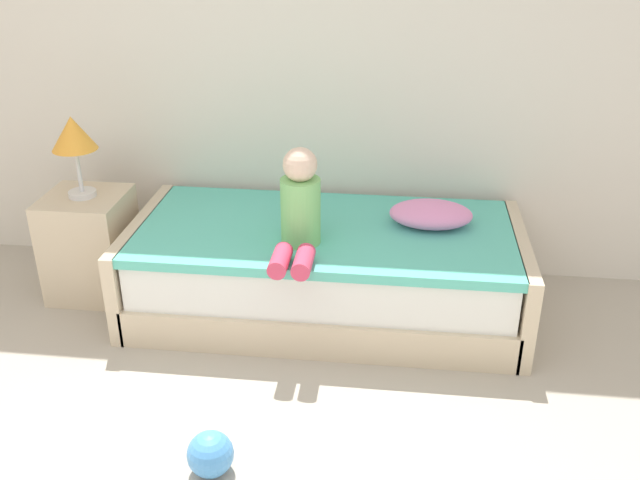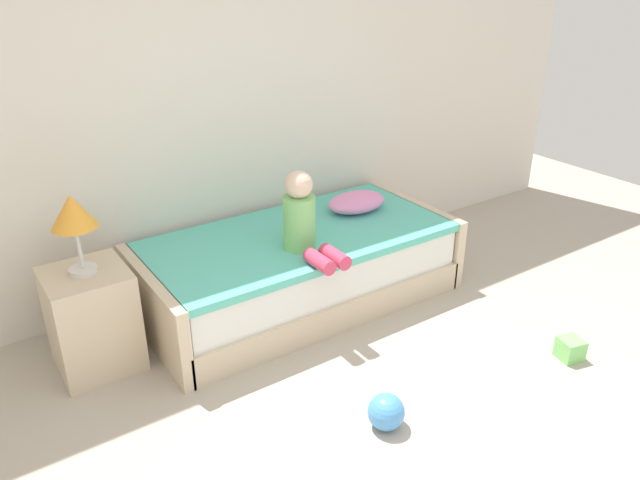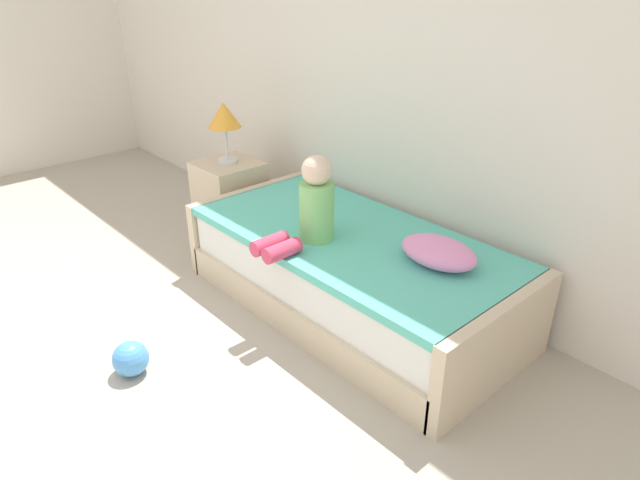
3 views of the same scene
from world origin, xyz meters
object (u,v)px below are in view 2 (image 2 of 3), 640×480
(pillow, at_px, (356,202))
(nightstand, at_px, (93,320))
(child_figure, at_px, (304,220))
(table_lamp, at_px, (73,215))
(toy_block, at_px, (570,349))
(bed, at_px, (299,268))
(toy_ball, at_px, (386,412))

(pillow, bearing_deg, nightstand, -178.21)
(child_figure, bearing_deg, nightstand, 167.80)
(nightstand, height_order, table_lamp, table_lamp)
(nightstand, height_order, child_figure, child_figure)
(child_figure, relative_size, pillow, 1.16)
(child_figure, height_order, toy_block, child_figure)
(bed, xyz_separation_m, pillow, (0.55, 0.10, 0.32))
(nightstand, xyz_separation_m, toy_block, (2.30, -1.50, -0.24))
(table_lamp, distance_m, toy_ball, 1.89)
(table_lamp, distance_m, pillow, 1.94)
(nightstand, distance_m, toy_ball, 1.71)
(toy_block, bearing_deg, child_figure, 130.58)
(nightstand, bearing_deg, pillow, 1.79)
(bed, height_order, nightstand, nightstand)
(child_figure, distance_m, pillow, 0.75)
(table_lamp, relative_size, toy_ball, 2.39)
(bed, relative_size, toy_ball, 11.22)
(bed, distance_m, toy_ball, 1.34)
(table_lamp, bearing_deg, toy_ball, -52.24)
(bed, relative_size, table_lamp, 4.69)
(pillow, height_order, toy_ball, pillow)
(table_lamp, bearing_deg, child_figure, -12.20)
(table_lamp, height_order, pillow, table_lamp)
(table_lamp, relative_size, pillow, 1.02)
(child_figure, xyz_separation_m, pillow, (0.66, 0.33, -0.14))
(pillow, distance_m, toy_ball, 1.71)
(pillow, bearing_deg, child_figure, -153.45)
(bed, bearing_deg, toy_block, -56.96)
(table_lamp, xyz_separation_m, toy_ball, (1.04, -1.34, -0.84))
(child_figure, xyz_separation_m, toy_block, (1.06, -1.23, -0.64))
(pillow, relative_size, toy_block, 3.39)
(toy_ball, xyz_separation_m, toy_block, (1.26, -0.16, -0.03))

